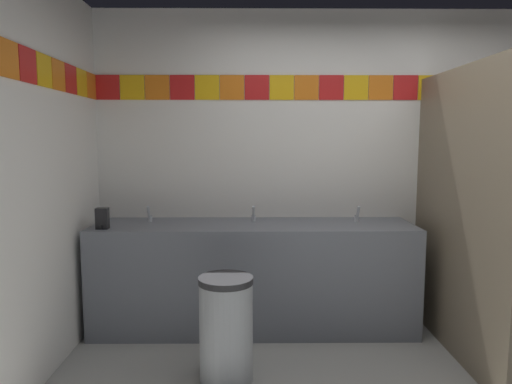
% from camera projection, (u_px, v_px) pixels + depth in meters
% --- Properties ---
extents(wall_back, '(4.39, 0.09, 2.61)m').
position_uv_depth(wall_back, '(353.00, 165.00, 3.98)').
color(wall_back, white).
rests_on(wall_back, ground_plane).
extents(vanity_counter, '(2.56, 0.62, 0.86)m').
position_uv_depth(vanity_counter, '(254.00, 275.00, 3.73)').
color(vanity_counter, slate).
rests_on(vanity_counter, ground_plane).
extents(faucet_left, '(0.04, 0.10, 0.14)m').
position_uv_depth(faucet_left, '(150.00, 216.00, 3.75)').
color(faucet_left, silver).
rests_on(faucet_left, vanity_counter).
extents(faucet_center, '(0.04, 0.10, 0.14)m').
position_uv_depth(faucet_center, '(254.00, 216.00, 3.76)').
color(faucet_center, silver).
rests_on(faucet_center, vanity_counter).
extents(faucet_right, '(0.04, 0.10, 0.14)m').
position_uv_depth(faucet_right, '(357.00, 215.00, 3.77)').
color(faucet_right, silver).
rests_on(faucet_right, vanity_counter).
extents(soap_dispenser, '(0.09, 0.09, 0.16)m').
position_uv_depth(soap_dispenser, '(102.00, 218.00, 3.47)').
color(soap_dispenser, black).
rests_on(soap_dispenser, vanity_counter).
extents(stall_divider, '(0.92, 1.51, 2.04)m').
position_uv_depth(stall_divider, '(500.00, 220.00, 2.97)').
color(stall_divider, '#726651').
rests_on(stall_divider, ground_plane).
extents(toilet, '(0.39, 0.49, 0.74)m').
position_uv_depth(toilet, '(494.00, 293.00, 3.69)').
color(toilet, white).
rests_on(toilet, ground_plane).
extents(trash_bin, '(0.35, 0.35, 0.68)m').
position_uv_depth(trash_bin, '(226.00, 329.00, 2.91)').
color(trash_bin, '#999EA3').
rests_on(trash_bin, ground_plane).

